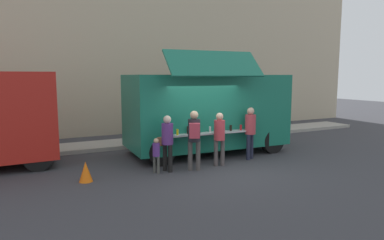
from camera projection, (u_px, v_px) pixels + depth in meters
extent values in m
plane|color=#38383D|center=(215.00, 168.00, 10.54)|extent=(60.00, 60.00, 0.00)
cube|color=#9E998E|center=(83.00, 147.00, 13.18)|extent=(28.00, 1.60, 0.15)
cube|color=#BEAD8E|center=(87.00, 29.00, 16.44)|extent=(32.00, 2.40, 10.10)
cube|color=#186D54|center=(207.00, 110.00, 12.46)|extent=(5.79, 2.71, 2.55)
cube|color=#186D54|center=(215.00, 63.00, 10.53)|extent=(3.16, 0.99, 0.83)
cube|color=black|center=(207.00, 105.00, 11.12)|extent=(2.98, 0.22, 1.15)
cube|color=#B7B7BC|center=(210.00, 133.00, 11.04)|extent=(3.14, 0.47, 0.05)
cylinder|color=gold|center=(177.00, 132.00, 10.54)|extent=(0.07, 0.07, 0.18)
cylinder|color=black|center=(188.00, 130.00, 10.76)|extent=(0.08, 0.08, 0.24)
cylinder|color=orange|center=(199.00, 129.00, 10.90)|extent=(0.07, 0.07, 0.26)
cylinder|color=silver|center=(210.00, 129.00, 11.05)|extent=(0.06, 0.06, 0.19)
cylinder|color=black|center=(220.00, 127.00, 11.22)|extent=(0.07, 0.07, 0.26)
cylinder|color=black|center=(231.00, 128.00, 11.34)|extent=(0.08, 0.08, 0.19)
cylinder|color=red|center=(241.00, 127.00, 11.45)|extent=(0.07, 0.07, 0.18)
cube|color=black|center=(270.00, 96.00, 13.55)|extent=(0.16, 2.11, 1.12)
cylinder|color=black|center=(240.00, 132.00, 14.47)|extent=(0.90, 0.28, 0.90)
cylinder|color=black|center=(272.00, 141.00, 12.50)|extent=(0.90, 0.28, 0.90)
cylinder|color=black|center=(142.00, 140.00, 12.71)|extent=(0.90, 0.28, 0.90)
cylinder|color=black|center=(161.00, 152.00, 10.74)|extent=(0.90, 0.28, 0.90)
cube|color=black|center=(51.00, 101.00, 11.02)|extent=(0.12, 1.78, 1.05)
cylinder|color=black|center=(34.00, 145.00, 11.81)|extent=(0.84, 0.26, 0.84)
cylinder|color=black|center=(38.00, 157.00, 10.13)|extent=(0.84, 0.26, 0.84)
cone|color=orange|center=(86.00, 172.00, 9.11)|extent=(0.36, 0.36, 0.55)
cylinder|color=#2D623A|center=(258.00, 125.00, 16.47)|extent=(0.60, 0.60, 0.93)
cylinder|color=#4D4544|center=(216.00, 153.00, 10.69)|extent=(0.13, 0.13, 0.83)
cylinder|color=#4D4544|center=(223.00, 153.00, 10.74)|extent=(0.13, 0.13, 0.83)
cylinder|color=#BA3640|center=(219.00, 130.00, 10.62)|extent=(0.34, 0.34, 0.62)
sphere|color=tan|center=(220.00, 116.00, 10.57)|extent=(0.23, 0.23, 0.23)
cylinder|color=#494340|center=(190.00, 156.00, 10.19)|extent=(0.14, 0.14, 0.88)
cylinder|color=#494340|center=(198.00, 156.00, 10.20)|extent=(0.14, 0.14, 0.88)
cylinder|color=black|center=(194.00, 130.00, 10.10)|extent=(0.37, 0.37, 0.67)
sphere|color=#D0AC85|center=(194.00, 115.00, 10.04)|extent=(0.25, 0.25, 0.25)
cube|color=#B23545|center=(195.00, 131.00, 9.81)|extent=(0.35, 0.30, 0.43)
cylinder|color=black|center=(165.00, 157.00, 10.15)|extent=(0.13, 0.13, 0.82)
cylinder|color=black|center=(170.00, 158.00, 10.01)|extent=(0.13, 0.13, 0.82)
cylinder|color=#582D74|center=(167.00, 134.00, 9.99)|extent=(0.34, 0.34, 0.62)
sphere|color=beige|center=(167.00, 119.00, 9.93)|extent=(0.23, 0.23, 0.23)
cube|color=brown|center=(161.00, 141.00, 10.20)|extent=(0.21, 0.24, 0.24)
cylinder|color=#1F2235|center=(248.00, 147.00, 11.48)|extent=(0.14, 0.14, 0.87)
cylinder|color=#1F2235|center=(251.00, 146.00, 11.66)|extent=(0.14, 0.14, 0.87)
cylinder|color=#AC3942|center=(250.00, 124.00, 11.47)|extent=(0.36, 0.36, 0.66)
sphere|color=tan|center=(251.00, 111.00, 11.41)|extent=(0.24, 0.24, 0.24)
cylinder|color=#484A44|center=(155.00, 164.00, 9.94)|extent=(0.08, 0.08, 0.51)
cylinder|color=#484A44|center=(158.00, 165.00, 9.87)|extent=(0.08, 0.08, 0.51)
cylinder|color=#572F7F|center=(156.00, 150.00, 9.85)|extent=(0.21, 0.21, 0.38)
sphere|color=tan|center=(156.00, 141.00, 9.82)|extent=(0.14, 0.14, 0.14)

